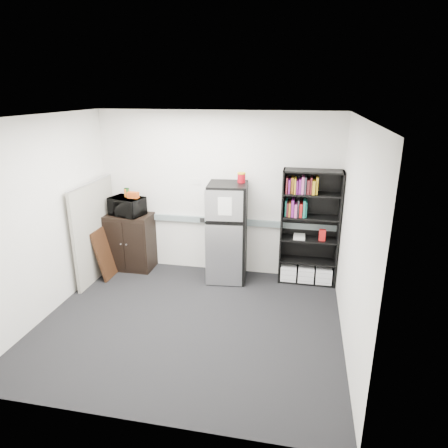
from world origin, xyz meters
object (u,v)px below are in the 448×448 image
bookshelf (309,229)px  microwave (127,206)px  cabinet (130,242)px  refrigerator (227,233)px  cubicle_partition (95,231)px

bookshelf → microwave: bookshelf is taller
microwave → cabinet: bearing=105.1°
refrigerator → cubicle_partition: bearing=-176.2°
cabinet → microwave: bearing=-90.0°
bookshelf → microwave: 3.04m
cabinet → microwave: microwave is taller
cabinet → refrigerator: bearing=-2.6°
cubicle_partition → refrigerator: bearing=9.1°
cubicle_partition → cabinet: cubicle_partition is taller
refrigerator → cabinet: bearing=172.2°
bookshelf → microwave: (-3.03, -0.08, 0.22)m
bookshelf → microwave: size_ratio=3.33×
bookshelf → refrigerator: 1.30m
cubicle_partition → microwave: cubicle_partition is taller
cabinet → microwave: size_ratio=1.76×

